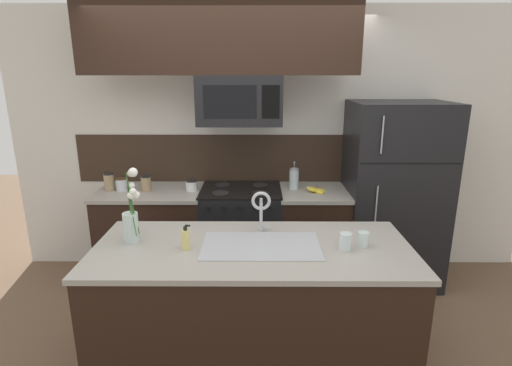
{
  "coord_description": "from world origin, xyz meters",
  "views": [
    {
      "loc": [
        0.16,
        -2.72,
        2.0
      ],
      "look_at": [
        0.15,
        0.27,
        1.16
      ],
      "focal_mm": 28.0,
      "sensor_mm": 36.0,
      "label": 1
    }
  ],
  "objects_px": {
    "microwave": "(240,100)",
    "stove_range": "(241,234)",
    "storage_jar_tall": "(109,181)",
    "storage_jar_short": "(146,183)",
    "spare_glass": "(363,239)",
    "storage_jar_medium": "(122,184)",
    "french_press": "(294,179)",
    "flower_vase": "(132,220)",
    "drinking_glass": "(345,242)",
    "refrigerator": "(393,194)",
    "sink_faucet": "(261,206)",
    "dish_soap_bottle": "(186,239)",
    "storage_jar_squat": "(192,185)",
    "banana_bunch": "(316,190)"
  },
  "relations": [
    {
      "from": "microwave",
      "to": "stove_range",
      "type": "bearing_deg",
      "value": 90.16
    },
    {
      "from": "storage_jar_tall",
      "to": "storage_jar_short",
      "type": "distance_m",
      "value": 0.35
    },
    {
      "from": "spare_glass",
      "to": "microwave",
      "type": "bearing_deg",
      "value": 124.27
    },
    {
      "from": "storage_jar_medium",
      "to": "storage_jar_short",
      "type": "distance_m",
      "value": 0.23
    },
    {
      "from": "french_press",
      "to": "flower_vase",
      "type": "height_order",
      "value": "flower_vase"
    },
    {
      "from": "drinking_glass",
      "to": "flower_vase",
      "type": "xyz_separation_m",
      "value": [
        -1.38,
        0.11,
        0.1
      ]
    },
    {
      "from": "refrigerator",
      "to": "spare_glass",
      "type": "height_order",
      "value": "refrigerator"
    },
    {
      "from": "spare_glass",
      "to": "sink_faucet",
      "type": "bearing_deg",
      "value": 161.57
    },
    {
      "from": "storage_jar_tall",
      "to": "microwave",
      "type": "bearing_deg",
      "value": -1.15
    },
    {
      "from": "microwave",
      "to": "refrigerator",
      "type": "bearing_deg",
      "value": 1.62
    },
    {
      "from": "dish_soap_bottle",
      "to": "storage_jar_short",
      "type": "bearing_deg",
      "value": 114.99
    },
    {
      "from": "microwave",
      "to": "storage_jar_short",
      "type": "height_order",
      "value": "microwave"
    },
    {
      "from": "storage_jar_squat",
      "to": "storage_jar_tall",
      "type": "bearing_deg",
      "value": 179.47
    },
    {
      "from": "banana_bunch",
      "to": "sink_faucet",
      "type": "distance_m",
      "value": 1.11
    },
    {
      "from": "sink_faucet",
      "to": "flower_vase",
      "type": "distance_m",
      "value": 0.86
    },
    {
      "from": "banana_bunch",
      "to": "sink_faucet",
      "type": "bearing_deg",
      "value": -118.18
    },
    {
      "from": "dish_soap_bottle",
      "to": "sink_faucet",
      "type": "bearing_deg",
      "value": 29.05
    },
    {
      "from": "storage_jar_tall",
      "to": "spare_glass",
      "type": "distance_m",
      "value": 2.43
    },
    {
      "from": "french_press",
      "to": "flower_vase",
      "type": "relative_size",
      "value": 0.53
    },
    {
      "from": "french_press",
      "to": "storage_jar_medium",
      "type": "bearing_deg",
      "value": -177.71
    },
    {
      "from": "drinking_glass",
      "to": "microwave",
      "type": "bearing_deg",
      "value": 119.16
    },
    {
      "from": "stove_range",
      "to": "storage_jar_medium",
      "type": "height_order",
      "value": "storage_jar_medium"
    },
    {
      "from": "dish_soap_bottle",
      "to": "microwave",
      "type": "bearing_deg",
      "value": 77.06
    },
    {
      "from": "french_press",
      "to": "microwave",
      "type": "bearing_deg",
      "value": -170.89
    },
    {
      "from": "french_press",
      "to": "flower_vase",
      "type": "xyz_separation_m",
      "value": [
        -1.17,
        -1.24,
        0.05
      ]
    },
    {
      "from": "microwave",
      "to": "sink_faucet",
      "type": "bearing_deg",
      "value": -79.68
    },
    {
      "from": "refrigerator",
      "to": "banana_bunch",
      "type": "distance_m",
      "value": 0.75
    },
    {
      "from": "french_press",
      "to": "drinking_glass",
      "type": "relative_size",
      "value": 2.4
    },
    {
      "from": "storage_jar_squat",
      "to": "french_press",
      "type": "bearing_deg",
      "value": 3.74
    },
    {
      "from": "storage_jar_short",
      "to": "storage_jar_squat",
      "type": "bearing_deg",
      "value": 1.71
    },
    {
      "from": "stove_range",
      "to": "french_press",
      "type": "distance_m",
      "value": 0.75
    },
    {
      "from": "storage_jar_short",
      "to": "banana_bunch",
      "type": "relative_size",
      "value": 0.79
    },
    {
      "from": "microwave",
      "to": "storage_jar_tall",
      "type": "distance_m",
      "value": 1.46
    },
    {
      "from": "storage_jar_squat",
      "to": "drinking_glass",
      "type": "distance_m",
      "value": 1.75
    },
    {
      "from": "storage_jar_medium",
      "to": "flower_vase",
      "type": "bearing_deg",
      "value": -68.58
    },
    {
      "from": "storage_jar_tall",
      "to": "dish_soap_bottle",
      "type": "distance_m",
      "value": 1.61
    },
    {
      "from": "sink_faucet",
      "to": "flower_vase",
      "type": "xyz_separation_m",
      "value": [
        -0.85,
        -0.15,
        -0.04
      ]
    },
    {
      "from": "microwave",
      "to": "french_press",
      "type": "distance_m",
      "value": 0.9
    },
    {
      "from": "banana_bunch",
      "to": "dish_soap_bottle",
      "type": "relative_size",
      "value": 1.15
    },
    {
      "from": "french_press",
      "to": "stove_range",
      "type": "bearing_deg",
      "value": -173.22
    },
    {
      "from": "dish_soap_bottle",
      "to": "flower_vase",
      "type": "distance_m",
      "value": 0.4
    },
    {
      "from": "storage_jar_medium",
      "to": "french_press",
      "type": "height_order",
      "value": "french_press"
    },
    {
      "from": "storage_jar_short",
      "to": "flower_vase",
      "type": "bearing_deg",
      "value": -78.94
    },
    {
      "from": "storage_jar_short",
      "to": "dish_soap_bottle",
      "type": "bearing_deg",
      "value": -65.01
    },
    {
      "from": "microwave",
      "to": "storage_jar_medium",
      "type": "bearing_deg",
      "value": 179.19
    },
    {
      "from": "drinking_glass",
      "to": "stove_range",
      "type": "bearing_deg",
      "value": 118.76
    },
    {
      "from": "flower_vase",
      "to": "drinking_glass",
      "type": "bearing_deg",
      "value": -4.77
    },
    {
      "from": "dish_soap_bottle",
      "to": "drinking_glass",
      "type": "xyz_separation_m",
      "value": [
        1.01,
        -0.0,
        -0.01
      ]
    },
    {
      "from": "banana_bunch",
      "to": "spare_glass",
      "type": "relative_size",
      "value": 1.92
    },
    {
      "from": "refrigerator",
      "to": "storage_jar_medium",
      "type": "xyz_separation_m",
      "value": [
        -2.57,
        -0.03,
        0.1
      ]
    }
  ]
}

